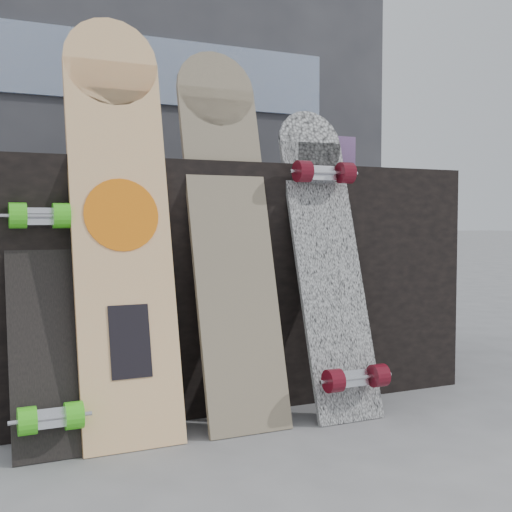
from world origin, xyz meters
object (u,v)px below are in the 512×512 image
longboard_celtic (229,220)px  skateboard_dark (42,298)px  longboard_cascadia (329,254)px  longboard_geisha (120,209)px  vendor_table (227,280)px

longboard_celtic → skateboard_dark: (-0.55, -0.03, -0.21)m
longboard_cascadia → skateboard_dark: (-0.88, 0.02, -0.10)m
longboard_geisha → vendor_table: bearing=35.9°
vendor_table → skateboard_dark: bearing=-152.2°
longboard_geisha → longboard_celtic: longboard_geisha is taller
vendor_table → longboard_cascadia: bearing=-62.2°
longboard_celtic → skateboard_dark: longboard_celtic is taller
longboard_celtic → longboard_cascadia: bearing=-8.9°
vendor_table → longboard_celtic: (-0.12, -0.33, 0.22)m
longboard_geisha → longboard_cascadia: (0.66, -0.05, -0.14)m
vendor_table → longboard_geisha: (-0.46, -0.33, 0.25)m
vendor_table → skateboard_dark: size_ratio=2.01×
longboard_celtic → longboard_cascadia: longboard_celtic is taller
longboard_geisha → longboard_cascadia: longboard_geisha is taller
longboard_celtic → skateboard_dark: bearing=-177.1°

